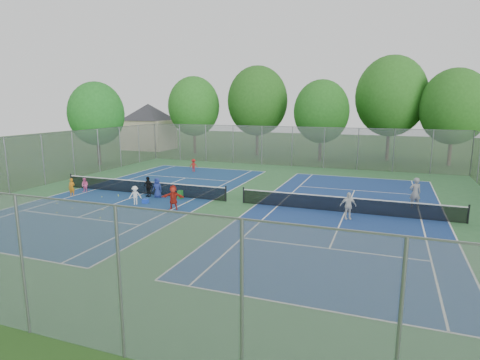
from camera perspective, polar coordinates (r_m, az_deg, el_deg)
name	(u,v)px	position (r m, az deg, el deg)	size (l,w,h in m)	color
ground	(235,202)	(26.09, -0.77, -3.20)	(120.00, 120.00, 0.00)	#224917
court_pad	(235,202)	(26.09, -0.77, -3.18)	(32.00, 32.00, 0.01)	#326939
court_left	(143,194)	(29.29, -13.65, -1.90)	(10.97, 23.77, 0.01)	navy
court_right	(345,212)	(24.51, 14.71, -4.46)	(10.97, 23.77, 0.01)	navy
net_left	(143,188)	(29.20, -13.68, -1.06)	(12.87, 0.10, 0.91)	black
net_right	(345,205)	(24.40, 14.76, -3.47)	(12.87, 0.10, 0.91)	black
fence_north	(292,147)	(40.85, 7.41, 4.73)	(32.00, 0.10, 4.00)	gray
fence_south	(23,266)	(12.69, -28.53, -10.68)	(32.00, 0.10, 4.00)	gray
fence_west	(43,160)	(34.77, -26.20, 2.60)	(32.00, 0.10, 4.00)	gray
house	(149,118)	(56.92, -12.88, 8.53)	(11.03, 11.03, 7.30)	#B7A88C
tree_nw	(194,106)	(51.13, -6.57, 10.36)	(6.40, 6.40, 9.58)	#443326
tree_nl	(257,101)	(48.98, 2.49, 11.16)	(7.20, 7.20, 10.69)	#443326
tree_nc	(321,112)	(45.15, 11.50, 9.51)	(6.00, 6.00, 8.85)	#443326
tree_nr	(391,96)	(47.57, 20.68, 11.09)	(7.60, 7.60, 11.42)	#443326
tree_ne	(454,107)	(45.94, 28.17, 9.19)	(6.60, 6.60, 9.77)	#443326
tree_side_w	(96,114)	(43.84, -19.76, 8.85)	(5.60, 5.60, 8.47)	#443326
ball_crate	(145,201)	(26.50, -13.30, -2.95)	(0.33, 0.33, 0.28)	blue
ball_hopper	(180,195)	(27.27, -8.50, -2.07)	(0.29, 0.29, 0.57)	#24862B
student_a	(72,187)	(30.04, -22.81, -0.96)	(0.45, 0.30, 1.24)	orange
student_b	(85,185)	(30.94, -21.18, -0.69)	(0.51, 0.40, 1.05)	pink
student_c	(135,195)	(26.22, -14.69, -2.13)	(0.78, 0.45, 1.21)	white
student_d	(148,187)	(28.19, -12.93, -0.93)	(0.83, 0.35, 1.42)	black
student_e	(157,188)	(27.81, -11.69, -1.09)	(0.67, 0.44, 1.37)	navy
student_f	(173,197)	(24.52, -9.48, -2.47)	(1.39, 0.44, 1.50)	red
child_far_baseline	(194,165)	(37.71, -6.61, 2.08)	(0.77, 0.44, 1.20)	#A71917
instructor	(415,193)	(26.70, 23.64, -1.70)	(0.70, 0.46, 1.91)	gray
teen_court_b	(348,206)	(23.01, 15.11, -3.55)	(0.90, 0.37, 1.53)	silver
tennis_ball_0	(118,195)	(29.16, -16.93, -2.09)	(0.07, 0.07, 0.07)	#D7E635
tennis_ball_1	(102,197)	(28.98, -19.05, -2.30)	(0.07, 0.07, 0.07)	#BBCD2F
tennis_ball_2	(125,207)	(25.75, -16.09, -3.75)	(0.07, 0.07, 0.07)	#C4D130
tennis_ball_3	(187,203)	(26.02, -7.58, -3.26)	(0.07, 0.07, 0.07)	#ABD130
tennis_ball_4	(72,209)	(26.50, -22.74, -3.77)	(0.07, 0.07, 0.07)	#D5EA36
tennis_ball_5	(118,196)	(28.90, -16.90, -2.20)	(0.07, 0.07, 0.07)	#C4EB36
tennis_ball_6	(103,210)	(25.54, -18.93, -4.04)	(0.07, 0.07, 0.07)	#DDEC36
tennis_ball_7	(57,204)	(28.19, -24.60, -3.06)	(0.07, 0.07, 0.07)	#BEE234
tennis_ball_8	(100,218)	(23.83, -19.26, -5.12)	(0.07, 0.07, 0.07)	#C4DC33
tennis_ball_9	(57,213)	(25.85, -24.58, -4.28)	(0.07, 0.07, 0.07)	gold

